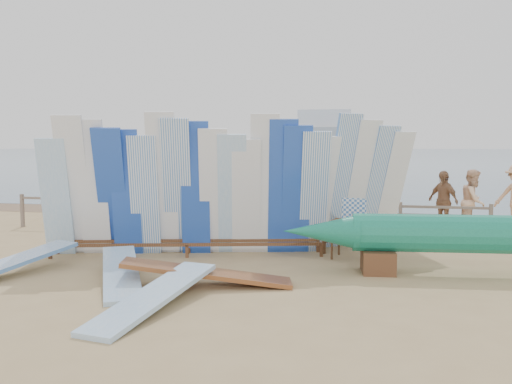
% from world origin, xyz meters
% --- Properties ---
extents(ground, '(160.00, 160.00, 0.00)m').
position_xyz_m(ground, '(0.00, 0.00, 0.00)').
color(ground, tan).
rests_on(ground, ground).
extents(ocean, '(320.00, 240.00, 0.02)m').
position_xyz_m(ocean, '(0.00, 128.00, 0.00)').
color(ocean, '#486782').
rests_on(ocean, ground).
extents(wet_sand_strip, '(40.00, 2.60, 0.01)m').
position_xyz_m(wet_sand_strip, '(0.00, 7.20, 0.00)').
color(wet_sand_strip, brown).
rests_on(wet_sand_strip, ground).
extents(distant_ship, '(45.00, 8.00, 14.00)m').
position_xyz_m(distant_ship, '(-12.00, 180.00, 5.31)').
color(distant_ship, '#999EA3').
rests_on(distant_ship, ocean).
extents(fence, '(12.08, 0.08, 0.90)m').
position_xyz_m(fence, '(0.00, 3.00, 0.63)').
color(fence, '#79685B').
rests_on(fence, ground).
extents(main_surfboard_rack, '(5.77, 2.07, 2.89)m').
position_xyz_m(main_surfboard_rack, '(-0.33, 0.29, 1.29)').
color(main_surfboard_rack, brown).
rests_on(main_surfboard_rack, ground).
extents(side_surfboard_rack, '(2.41, 2.13, 2.90)m').
position_xyz_m(side_surfboard_rack, '(3.05, 1.86, 1.31)').
color(side_surfboard_rack, brown).
rests_on(side_surfboard_rack, ground).
extents(outrigger_canoe, '(7.40, 1.36, 1.05)m').
position_xyz_m(outrigger_canoe, '(5.44, -0.25, 0.67)').
color(outrigger_canoe, brown).
rests_on(outrigger_canoe, ground).
extents(vendor_table, '(1.04, 0.84, 1.21)m').
position_xyz_m(vendor_table, '(2.99, 0.63, 0.40)').
color(vendor_table, brown).
rests_on(vendor_table, ground).
extents(flat_board_c, '(2.74, 1.16, 0.43)m').
position_xyz_m(flat_board_c, '(0.76, -1.94, 0.00)').
color(flat_board_c, brown).
rests_on(flat_board_c, ground).
extents(flat_board_a, '(1.74, 2.65, 0.35)m').
position_xyz_m(flat_board_a, '(-0.70, -1.99, 0.00)').
color(flat_board_a, '#8FBCE5').
rests_on(flat_board_a, ground).
extents(flat_board_b, '(1.03, 2.75, 0.36)m').
position_xyz_m(flat_board_b, '(0.38, -3.22, 0.00)').
color(flat_board_b, '#8FBCE5').
rests_on(flat_board_b, ground).
extents(flat_board_e, '(1.43, 2.72, 0.42)m').
position_xyz_m(flat_board_e, '(-2.79, -2.10, 0.00)').
color(flat_board_e, white).
rests_on(flat_board_e, ground).
extents(beach_chair_left, '(0.65, 0.67, 0.91)m').
position_xyz_m(beach_chair_left, '(1.50, 3.95, 0.26)').
color(beach_chair_left, red).
rests_on(beach_chair_left, ground).
extents(beach_chair_right, '(0.81, 0.82, 0.94)m').
position_xyz_m(beach_chair_right, '(2.32, 3.69, 0.27)').
color(beach_chair_right, red).
rests_on(beach_chair_right, ground).
extents(stroller, '(0.71, 0.91, 1.13)m').
position_xyz_m(stroller, '(1.20, 3.76, 0.45)').
color(stroller, red).
rests_on(stroller, ground).
extents(beachgoer_2, '(1.01, 0.87, 1.89)m').
position_xyz_m(beachgoer_2, '(-1.23, 3.92, 0.95)').
color(beachgoer_2, beige).
rests_on(beachgoer_2, ground).
extents(beachgoer_11, '(0.61, 1.51, 1.59)m').
position_xyz_m(beachgoer_11, '(-2.95, 7.50, 0.80)').
color(beachgoer_11, beige).
rests_on(beachgoer_11, ground).
extents(beachgoer_4, '(0.65, 0.98, 1.55)m').
position_xyz_m(beachgoer_4, '(0.31, 3.73, 0.77)').
color(beachgoer_4, '#8C6042').
rests_on(beachgoer_4, ground).
extents(beachgoer_8, '(0.66, 0.87, 1.62)m').
position_xyz_m(beachgoer_8, '(5.89, 4.52, 0.81)').
color(beachgoer_8, beige).
rests_on(beachgoer_8, ground).
extents(beachgoer_0, '(0.74, 1.02, 1.88)m').
position_xyz_m(beachgoer_0, '(-5.45, 4.81, 0.94)').
color(beachgoer_0, tan).
rests_on(beachgoer_0, ground).
extents(beachgoer_3, '(1.15, 1.07, 1.72)m').
position_xyz_m(beachgoer_3, '(-0.55, 5.08, 0.86)').
color(beachgoer_3, tan).
rests_on(beachgoer_3, ground).
extents(beachgoer_9, '(0.50, 1.13, 1.73)m').
position_xyz_m(beachgoer_9, '(3.85, 6.84, 0.86)').
color(beachgoer_9, tan).
rests_on(beachgoer_9, ground).
extents(beachgoer_10, '(0.91, 0.96, 1.57)m').
position_xyz_m(beachgoer_10, '(5.16, 4.60, 0.79)').
color(beachgoer_10, '#8C6042').
rests_on(beachgoer_10, ground).
extents(beachgoer_7, '(0.65, 0.55, 1.57)m').
position_xyz_m(beachgoer_7, '(2.15, 5.61, 0.79)').
color(beachgoer_7, '#8C6042').
rests_on(beachgoer_7, ground).
extents(beachgoer_6, '(0.85, 0.52, 1.63)m').
position_xyz_m(beachgoer_6, '(3.15, 4.24, 0.81)').
color(beachgoer_6, tan).
rests_on(beachgoer_6, ground).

